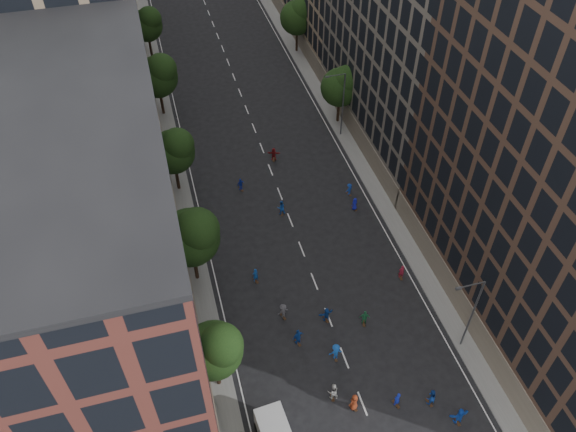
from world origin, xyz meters
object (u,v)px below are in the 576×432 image
(skater_2, at_px, (431,397))
(streetlamp_near, at_px, (471,311))
(skater_1, at_px, (397,399))
(streetlamp_far, at_px, (341,101))

(skater_2, bearing_deg, streetlamp_near, -148.44)
(streetlamp_near, distance_m, skater_2, 7.90)
(skater_1, bearing_deg, skater_2, 149.63)
(streetlamp_far, bearing_deg, skater_1, -101.84)
(streetlamp_near, xyz_separation_m, skater_1, (-7.71, -3.80, -4.33))
(streetlamp_near, xyz_separation_m, streetlamp_far, (0.00, 33.00, 0.00))
(skater_1, bearing_deg, streetlamp_far, -119.83)
(streetlamp_far, relative_size, skater_1, 5.39)
(streetlamp_near, relative_size, skater_1, 5.39)
(skater_1, distance_m, skater_2, 2.79)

